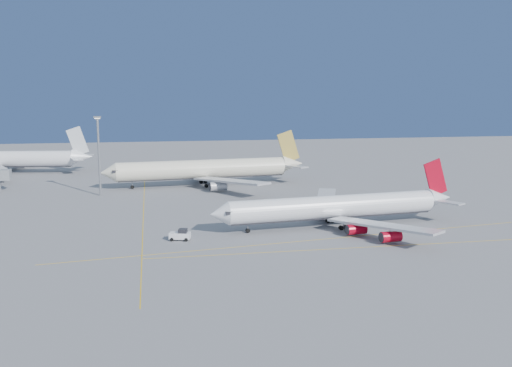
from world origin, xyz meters
name	(u,v)px	position (x,y,z in m)	size (l,w,h in m)	color
ground	(321,232)	(0.00, 0.00, 0.00)	(500.00, 500.00, 0.00)	slate
taxiway_lines	(252,228)	(-14.71, 6.34, 0.01)	(118.86, 140.00, 0.02)	gold
airliner_virgin	(339,207)	(5.96, 5.07, 4.64)	(62.42, 55.74, 15.40)	white
airliner_etihad	(207,169)	(-18.82, 70.75, 5.61)	(70.65, 64.90, 18.43)	beige
airliner_third	(4,159)	(-94.04, 114.58, 5.58)	(68.76, 62.96, 18.44)	white
pushback_tug	(180,235)	(-31.88, -1.15, 1.16)	(4.85, 3.60, 2.50)	white
light_mast	(99,149)	(-53.19, 57.21, 14.42)	(2.11, 2.11, 24.43)	gray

